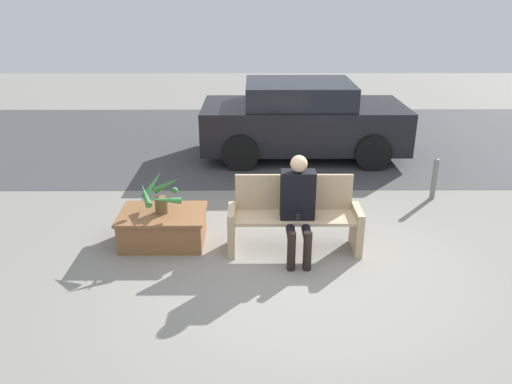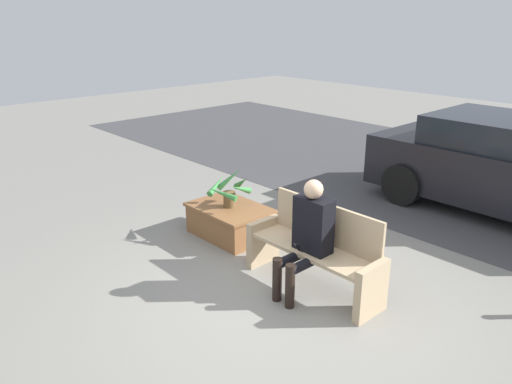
% 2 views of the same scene
% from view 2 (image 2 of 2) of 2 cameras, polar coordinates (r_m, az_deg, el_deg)
% --- Properties ---
extents(ground_plane, '(30.00, 30.00, 0.00)m').
position_cam_2_polar(ground_plane, '(5.53, 2.17, -12.48)').
color(ground_plane, gray).
extents(road_surface, '(20.00, 6.00, 0.01)m').
position_cam_2_polar(road_surface, '(9.95, 25.64, 0.49)').
color(road_surface, '#424244').
rests_on(road_surface, ground_plane).
extents(bench, '(1.68, 0.49, 0.96)m').
position_cam_2_polar(bench, '(5.67, 6.89, -6.54)').
color(bench, tan).
rests_on(bench, ground_plane).
extents(person_seated, '(0.42, 0.61, 1.31)m').
position_cam_2_polar(person_seated, '(5.42, 5.94, -4.65)').
color(person_seated, black).
rests_on(person_seated, ground_plane).
extents(planter_box, '(1.12, 0.79, 0.43)m').
position_cam_2_polar(planter_box, '(6.98, -3.00, -3.18)').
color(planter_box, brown).
rests_on(planter_box, ground_plane).
extents(potted_plant, '(0.60, 0.59, 0.53)m').
position_cam_2_polar(potted_plant, '(6.82, -3.00, 0.30)').
color(potted_plant, brown).
rests_on(potted_plant, planter_box).
extents(parked_car, '(3.95, 1.98, 1.48)m').
position_cam_2_polar(parked_car, '(8.60, 26.58, 2.71)').
color(parked_car, black).
rests_on(parked_car, ground_plane).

